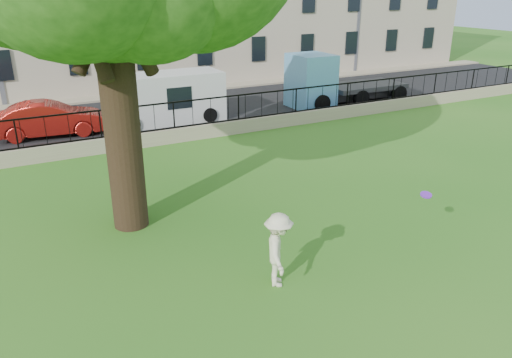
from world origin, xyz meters
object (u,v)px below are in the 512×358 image
red_sedan (50,119)px  white_van (164,98)px  man (278,250)px  frisbee (426,195)px  blue_truck (347,78)px

red_sedan → white_van: bearing=-83.4°
man → frisbee: size_ratio=6.33×
frisbee → red_sedan: frisbee is taller
red_sedan → man: bearing=-162.2°
man → blue_truck: bearing=-15.5°
blue_truck → red_sedan: bearing=178.0°
frisbee → white_van: 15.36m
frisbee → red_sedan: size_ratio=0.06×
man → red_sedan: man is taller
frisbee → white_van: (-1.33, 15.29, -0.49)m
frisbee → red_sedan: 16.66m
frisbee → white_van: white_van is taller
red_sedan → white_van: (5.21, 0.00, 0.40)m
red_sedan → blue_truck: bearing=-86.4°
man → frisbee: 3.78m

